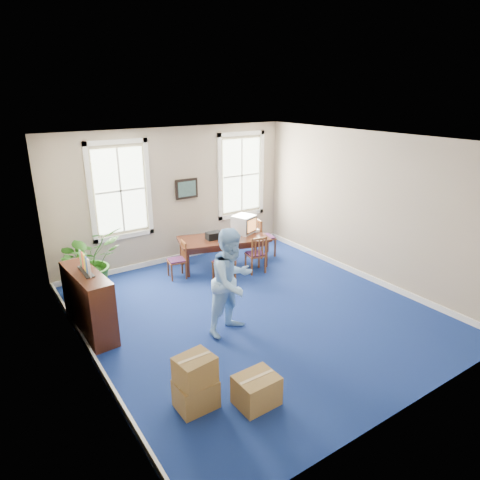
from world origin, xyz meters
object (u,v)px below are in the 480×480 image
conference_table (224,252)px  chair_near_left (224,262)px  credenza (89,302)px  potted_plant (90,261)px  crt_tv (244,224)px  cardboard_boxes (205,372)px  man (232,282)px

conference_table → chair_near_left: size_ratio=2.35×
conference_table → chair_near_left: chair_near_left is taller
credenza → potted_plant: bearing=69.4°
crt_tv → potted_plant: size_ratio=0.37×
chair_near_left → conference_table: bearing=-127.6°
cardboard_boxes → potted_plant: bearing=95.2°
crt_tv → cardboard_boxes: 5.07m
crt_tv → man: 3.30m
conference_table → crt_tv: (0.61, 0.05, 0.57)m
crt_tv → credenza: credenza is taller
crt_tv → credenza: size_ratio=0.35×
credenza → conference_table: bearing=15.7°
conference_table → credenza: credenza is taller
crt_tv → credenza: bearing=176.6°
credenza → potted_plant: 1.61m
credenza → potted_plant: size_ratio=1.05×
chair_near_left → credenza: bearing=3.6°
conference_table → cardboard_boxes: size_ratio=1.49×
crt_tv → chair_near_left: (-1.04, -0.75, -0.48)m
conference_table → credenza: (-3.47, -1.26, 0.23)m
conference_table → potted_plant: 3.05m
conference_table → man: man is taller
conference_table → man: size_ratio=1.11×
conference_table → potted_plant: potted_plant is taller
chair_near_left → cardboard_boxes: (-2.22, -3.10, -0.04)m
chair_near_left → credenza: size_ratio=0.60×
chair_near_left → potted_plant: bearing=-27.7°
crt_tv → credenza: (-4.08, -1.30, -0.34)m
credenza → cardboard_boxes: credenza is taller
man → cardboard_boxes: (-1.24, -1.24, -0.54)m
crt_tv → potted_plant: (-3.63, 0.24, -0.22)m
chair_near_left → potted_plant: size_ratio=0.63×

